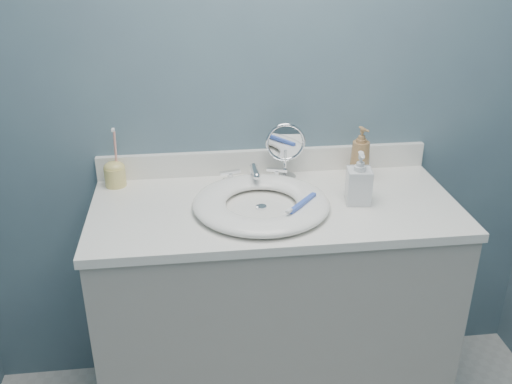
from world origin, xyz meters
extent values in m
cube|color=#4C6372|center=(0.00, 1.25, 1.20)|extent=(2.20, 0.02, 2.40)
cube|color=#A59F97|center=(0.00, 0.97, 0.42)|extent=(1.20, 0.55, 0.85)
cube|color=white|center=(0.00, 0.97, 0.86)|extent=(1.22, 0.57, 0.03)
cube|color=white|center=(0.00, 1.24, 0.93)|extent=(1.22, 0.02, 0.09)
cylinder|color=silver|center=(-0.05, 0.94, 0.88)|extent=(0.04, 0.04, 0.01)
cube|color=silver|center=(-0.05, 1.16, 0.89)|extent=(0.22, 0.05, 0.01)
cylinder|color=silver|center=(-0.05, 1.16, 0.92)|extent=(0.03, 0.03, 0.06)
cylinder|color=silver|center=(-0.05, 1.11, 0.94)|extent=(0.02, 0.09, 0.02)
sphere|color=silver|center=(-0.05, 1.06, 0.94)|extent=(0.03, 0.03, 0.03)
cylinder|color=silver|center=(-0.14, 1.16, 0.90)|extent=(0.02, 0.02, 0.03)
cube|color=silver|center=(-0.14, 1.16, 0.92)|extent=(0.08, 0.03, 0.01)
cylinder|color=silver|center=(0.04, 1.16, 0.90)|extent=(0.02, 0.02, 0.03)
cube|color=silver|center=(0.04, 1.16, 0.92)|extent=(0.08, 0.03, 0.01)
cylinder|color=silver|center=(0.07, 1.17, 0.88)|extent=(0.08, 0.08, 0.01)
cylinder|color=silver|center=(0.07, 1.17, 0.94)|extent=(0.01, 0.01, 0.11)
torus|color=silver|center=(0.07, 1.17, 1.02)|extent=(0.14, 0.02, 0.14)
cylinder|color=white|center=(0.07, 1.17, 1.02)|extent=(0.12, 0.01, 0.12)
imported|color=#997145|center=(0.34, 1.15, 0.98)|extent=(0.09, 0.09, 0.19)
imported|color=silver|center=(0.28, 0.95, 0.97)|extent=(0.09, 0.09, 0.18)
cylinder|color=#DDC96E|center=(-0.54, 1.19, 0.92)|extent=(0.07, 0.07, 0.07)
ellipsoid|color=#DDC96E|center=(-0.54, 1.19, 0.95)|extent=(0.07, 0.06, 0.04)
cylinder|color=#E89384|center=(-0.53, 1.19, 1.02)|extent=(0.02, 0.02, 0.14)
cube|color=white|center=(-0.53, 1.18, 1.09)|extent=(0.01, 0.02, 0.01)
cube|color=blue|center=(0.07, 0.88, 0.92)|extent=(0.11, 0.13, 0.01)
cube|color=white|center=(0.02, 0.82, 0.93)|extent=(0.02, 0.03, 0.01)
camera|label=1|loc=(-0.27, -0.71, 1.73)|focal=40.00mm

